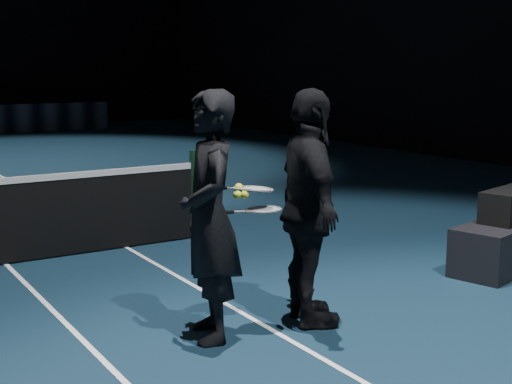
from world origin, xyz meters
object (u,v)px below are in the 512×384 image
at_px(tennis_balls, 240,192).
at_px(racket_lower, 264,210).
at_px(player_bench, 509,243).
at_px(racket_upper, 256,189).
at_px(player_b, 309,209).
at_px(racket_bag, 511,205).
at_px(player_a, 210,217).

bearing_deg(tennis_balls, racket_lower, -12.25).
xyz_separation_m(player_bench, racket_upper, (-3.28, -0.13, 0.91)).
xyz_separation_m(player_b, racket_lower, (-0.39, 0.07, 0.02)).
bearing_deg(tennis_balls, player_b, -11.27).
xyz_separation_m(racket_bag, tennis_balls, (-3.42, -0.14, 0.48)).
height_order(racket_bag, player_a, player_a).
bearing_deg(player_b, racket_lower, 98.23).
height_order(racket_lower, racket_upper, racket_upper).
relative_size(player_bench, racket_lower, 2.46).
bearing_deg(racket_bag, player_a, 167.08).
xyz_separation_m(player_bench, racket_lower, (-3.23, -0.18, 0.75)).
relative_size(racket_lower, tennis_balls, 5.67).
distance_m(player_a, tennis_balls, 0.31).
distance_m(player_a, racket_upper, 0.44).
xyz_separation_m(racket_bag, player_a, (-3.68, -0.10, 0.31)).
bearing_deg(player_a, tennis_balls, 96.79).
relative_size(player_a, player_b, 1.00).
bearing_deg(player_b, racket_bag, -65.85).
bearing_deg(player_b, player_a, 98.23).
height_order(player_b, tennis_balls, player_b).
height_order(player_bench, racket_lower, racket_lower).
bearing_deg(player_a, racket_lower, 95.67).
height_order(player_a, racket_upper, player_a).
relative_size(player_a, racket_upper, 2.87).
height_order(player_bench, racket_bag, racket_bag).
distance_m(player_b, racket_upper, 0.49).
distance_m(player_bench, player_b, 2.94).
relative_size(player_b, racket_lower, 2.87).
distance_m(racket_lower, racket_upper, 0.17).
distance_m(player_b, racket_lower, 0.40).
bearing_deg(racket_upper, player_b, -9.08).
height_order(racket_bag, racket_lower, racket_lower).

